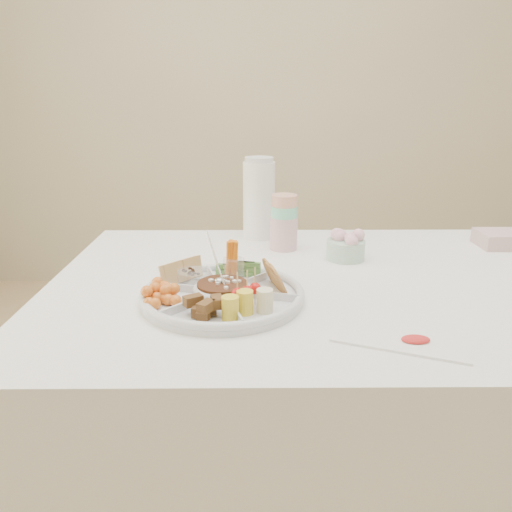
{
  "coord_description": "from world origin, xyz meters",
  "views": [
    {
      "loc": [
        -0.23,
        -1.23,
        1.22
      ],
      "look_at": [
        -0.22,
        -0.04,
        0.84
      ],
      "focal_mm": 35.0,
      "sensor_mm": 36.0,
      "label": 1
    }
  ],
  "objects": [
    {
      "name": "flower_bowl",
      "position": [
        0.05,
        0.18,
        0.8
      ],
      "size": [
        0.12,
        0.12,
        0.09
      ],
      "primitive_type": "cylinder",
      "rotation": [
        0.0,
        0.0,
        -0.04
      ],
      "color": "#B4D7C2",
      "rests_on": "dining_table"
    },
    {
      "name": "thermos",
      "position": [
        -0.21,
        0.42,
        0.9
      ],
      "size": [
        0.11,
        0.11,
        0.28
      ],
      "primitive_type": "cylinder",
      "rotation": [
        0.0,
        0.0,
        0.05
      ],
      "color": "white",
      "rests_on": "dining_table"
    },
    {
      "name": "carrot_cucumber",
      "position": [
        -0.27,
        -0.01,
        0.82
      ],
      "size": [
        0.13,
        0.13,
        0.1
      ],
      "primitive_type": null,
      "rotation": [
        0.0,
        0.0,
        -0.24
      ],
      "color": "orange",
      "rests_on": "party_tray"
    },
    {
      "name": "dining_table",
      "position": [
        0.0,
        0.0,
        0.38
      ],
      "size": [
        1.52,
        1.02,
        0.76
      ],
      "primitive_type": "cube",
      "color": "white",
      "rests_on": "floor"
    },
    {
      "name": "pita_raisins",
      "position": [
        -0.39,
        -0.05,
        0.8
      ],
      "size": [
        0.13,
        0.13,
        0.06
      ],
      "primitive_type": null,
      "rotation": [
        0.0,
        0.0,
        -0.24
      ],
      "color": "tan",
      "rests_on": "party_tray"
    },
    {
      "name": "granola_chunks",
      "position": [
        -0.33,
        -0.27,
        0.79
      ],
      "size": [
        0.13,
        0.13,
        0.05
      ],
      "primitive_type": null,
      "rotation": [
        0.0,
        0.0,
        -0.24
      ],
      "color": "brown",
      "rests_on": "party_tray"
    },
    {
      "name": "cherries",
      "position": [
        -0.42,
        -0.18,
        0.79
      ],
      "size": [
        0.15,
        0.15,
        0.05
      ],
      "primitive_type": null,
      "rotation": [
        0.0,
        0.0,
        -0.24
      ],
      "color": "orange",
      "rests_on": "party_tray"
    },
    {
      "name": "bean_dip",
      "position": [
        -0.3,
        -0.14,
        0.79
      ],
      "size": [
        0.14,
        0.14,
        0.04
      ],
      "primitive_type": "cylinder",
      "rotation": [
        0.0,
        0.0,
        -0.24
      ],
      "color": "brown",
      "rests_on": "party_tray"
    },
    {
      "name": "party_tray",
      "position": [
        -0.3,
        -0.14,
        0.78
      ],
      "size": [
        0.46,
        0.46,
        0.04
      ],
      "primitive_type": "cylinder",
      "rotation": [
        0.0,
        0.0,
        -0.24
      ],
      "color": "silver",
      "rests_on": "dining_table"
    },
    {
      "name": "cup_stack",
      "position": [
        -0.13,
        0.28,
        0.88
      ],
      "size": [
        0.09,
        0.09,
        0.24
      ],
      "primitive_type": "cylinder",
      "rotation": [
        0.0,
        0.0,
        -0.03
      ],
      "color": "white",
      "rests_on": "dining_table"
    },
    {
      "name": "placemat",
      "position": [
        0.06,
        -0.36,
        0.76
      ],
      "size": [
        0.28,
        0.18,
        0.01
      ],
      "primitive_type": "cube",
      "rotation": [
        0.0,
        0.0,
        -0.38
      ],
      "color": "white",
      "rests_on": "dining_table"
    },
    {
      "name": "tortillas",
      "position": [
        -0.17,
        -0.1,
        0.8
      ],
      "size": [
        0.13,
        0.13,
        0.06
      ],
      "primitive_type": null,
      "rotation": [
        0.0,
        0.0,
        -0.24
      ],
      "color": "#9C5424",
      "rests_on": "party_tray"
    },
    {
      "name": "banana_tomato",
      "position": [
        -0.21,
        -0.23,
        0.82
      ],
      "size": [
        0.14,
        0.14,
        0.1
      ],
      "primitive_type": null,
      "rotation": [
        0.0,
        0.0,
        -0.24
      ],
      "color": "#DBD380",
      "rests_on": "party_tray"
    },
    {
      "name": "wall_back",
      "position": [
        0.0,
        2.0,
        1.35
      ],
      "size": [
        4.0,
        0.02,
        2.7
      ],
      "primitive_type": "cube",
      "color": "beige",
      "rests_on": "ground"
    },
    {
      "name": "napkin_stack",
      "position": [
        0.57,
        0.3,
        0.78
      ],
      "size": [
        0.15,
        0.13,
        0.05
      ],
      "primitive_type": "cube",
      "rotation": [
        0.0,
        0.0,
        0.01
      ],
      "color": "#D0A8A9",
      "rests_on": "dining_table"
    },
    {
      "name": "floor",
      "position": [
        0.0,
        0.0,
        0.0
      ],
      "size": [
        4.0,
        4.0,
        0.0
      ],
      "primitive_type": "plane",
      "color": "tan",
      "rests_on": "ground"
    }
  ]
}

